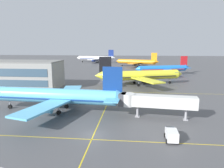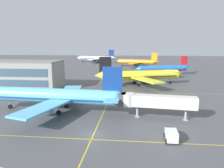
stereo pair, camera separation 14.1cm
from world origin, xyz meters
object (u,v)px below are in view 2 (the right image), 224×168
object	(u,v)px
airliner_far_left_stand	(137,62)
airliner_far_right_stand	(96,58)
jet_bridge	(151,101)
airliner_third_row	(164,68)
airliner_front_gate	(57,96)
airliner_second_row	(140,75)
service_truck_red_van	(171,134)

from	to	relation	value
airliner_far_left_stand	airliner_far_right_stand	xyz separation A→B (m)	(-39.10, 35.38, 0.45)
jet_bridge	airliner_third_row	bearing A→B (deg)	80.22
airliner_far_right_stand	jet_bridge	xyz separation A→B (m)	(40.50, -155.03, -0.11)
airliner_front_gate	airliner_far_left_stand	bearing A→B (deg)	79.23
airliner_second_row	airliner_third_row	size ratio (longest dim) A/B	1.17
airliner_second_row	jet_bridge	size ratio (longest dim) A/B	2.13
airliner_far_right_stand	service_truck_red_van	size ratio (longest dim) A/B	9.46
airliner_far_left_stand	airliner_second_row	bearing A→B (deg)	-90.00
service_truck_red_van	jet_bridge	xyz separation A→B (m)	(-2.74, 11.86, 2.88)
service_truck_red_van	airliner_far_left_stand	bearing A→B (deg)	91.80
airliner_far_left_stand	service_truck_red_van	world-z (taller)	airliner_far_left_stand
airliner_second_row	service_truck_red_van	distance (m)	53.11
airliner_front_gate	airliner_second_row	size ratio (longest dim) A/B	0.99
airliner_front_gate	airliner_third_row	distance (m)	80.60
airliner_third_row	service_truck_red_van	distance (m)	86.96
airliner_third_row	service_truck_red_van	size ratio (longest dim) A/B	7.90
airliner_front_gate	jet_bridge	distance (m)	23.80
airliner_front_gate	service_truck_red_van	world-z (taller)	airliner_front_gate
airliner_third_row	service_truck_red_van	xyz separation A→B (m)	(-10.10, -86.34, -2.39)
airliner_third_row	airliner_far_right_stand	bearing A→B (deg)	123.51
service_truck_red_van	airliner_second_row	bearing A→B (deg)	94.47
airliner_far_right_stand	jet_bridge	world-z (taller)	airliner_far_right_stand
airliner_far_right_stand	jet_bridge	distance (m)	160.23
airliner_second_row	service_truck_red_van	size ratio (longest dim) A/B	9.21
airliner_front_gate	airliner_far_left_stand	size ratio (longest dim) A/B	1.10
airliner_far_left_stand	service_truck_red_van	bearing A→B (deg)	-88.20
airliner_second_row	airliner_third_row	bearing A→B (deg)	66.96
airliner_second_row	jet_bridge	world-z (taller)	airliner_second_row
airliner_far_right_stand	jet_bridge	bearing A→B (deg)	-75.36
airliner_front_gate	airliner_second_row	world-z (taller)	airliner_second_row
airliner_second_row	airliner_third_row	xyz separation A→B (m)	(14.24, 33.47, -0.61)
airliner_third_row	jet_bridge	size ratio (longest dim) A/B	1.83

